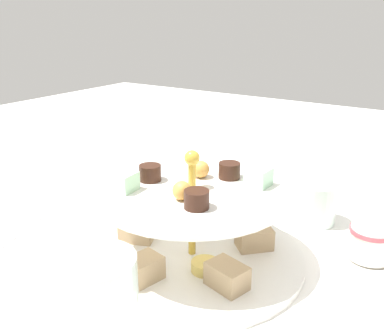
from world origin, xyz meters
The scene contains 7 objects.
ground_plane centered at (0.00, 0.00, 0.00)m, with size 2.40×2.40×0.00m, color white.
tiered_serving_stand centered at (0.00, 0.00, 0.05)m, with size 0.31×0.31×0.16m.
water_glass_tall_right centered at (0.05, -0.23, 0.07)m, with size 0.07×0.07×0.13m, color silver.
water_glass_short_left centered at (0.10, 0.21, 0.03)m, with size 0.06×0.06×0.07m, color silver.
teacup_with_saucer centered at (0.21, 0.13, 0.02)m, with size 0.09×0.09×0.05m.
butter_knife_left centered at (-0.26, -0.11, 0.00)m, with size 0.17×0.01×0.00m, color silver.
water_glass_mid_back centered at (-0.11, 0.18, 0.04)m, with size 0.06×0.06×0.08m, color silver.
Camera 1 is at (0.29, -0.44, 0.32)m, focal length 40.74 mm.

